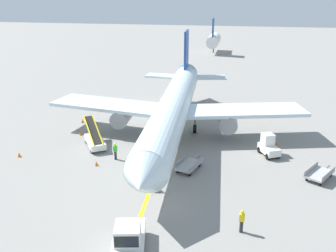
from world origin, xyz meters
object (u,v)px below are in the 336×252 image
(pushback_tug, at_px, (129,238))
(belt_loader_forward_hold, at_px, (95,140))
(ground_crew_wing_walker, at_px, (115,151))
(safety_cone_nose_right, at_px, (19,155))
(baggage_cart_empty_trailing, at_px, (189,165))
(airliner, at_px, (174,107))
(baggage_cart_loaded, at_px, (319,174))
(safety_cone_nose_left, at_px, (277,143))
(safety_cone_tail_area, at_px, (96,163))
(safety_cone_wingtip_left, at_px, (81,133))
(ground_crew_marshaller, at_px, (242,220))
(baggage_tug_near_wing, at_px, (269,146))
(safety_cone_wingtip_right, at_px, (82,121))

(pushback_tug, bearing_deg, belt_loader_forward_hold, 118.47)
(pushback_tug, distance_m, belt_loader_forward_hold, 17.26)
(ground_crew_wing_walker, relative_size, safety_cone_nose_right, 3.86)
(belt_loader_forward_hold, bearing_deg, baggage_cart_empty_trailing, -17.88)
(baggage_cart_empty_trailing, bearing_deg, airliner, 109.76)
(baggage_cart_loaded, xyz_separation_m, safety_cone_nose_right, (-27.81, -0.92, -0.25))
(baggage_cart_empty_trailing, xyz_separation_m, safety_cone_nose_left, (8.25, 7.47, -0.25))
(airliner, bearing_deg, safety_cone_nose_left, -1.36)
(baggage_cart_loaded, distance_m, baggage_cart_empty_trailing, 11.23)
(baggage_cart_loaded, height_order, safety_cone_tail_area, baggage_cart_loaded)
(airliner, distance_m, pushback_tug, 19.75)
(pushback_tug, relative_size, safety_cone_wingtip_left, 8.91)
(belt_loader_forward_hold, bearing_deg, pushback_tug, -61.53)
(belt_loader_forward_hold, relative_size, ground_crew_marshaller, 2.86)
(pushback_tug, distance_m, safety_cone_wingtip_left, 21.09)
(airliner, height_order, safety_cone_wingtip_left, airliner)
(baggage_cart_empty_trailing, xyz_separation_m, safety_cone_nose_right, (-16.59, -0.47, -0.25))
(ground_crew_marshaller, bearing_deg, airliner, 114.86)
(ground_crew_wing_walker, height_order, safety_cone_nose_left, ground_crew_wing_walker)
(baggage_cart_loaded, bearing_deg, safety_cone_wingtip_left, 166.92)
(airliner, xyz_separation_m, baggage_tug_near_wing, (9.95, -3.03, -2.49))
(safety_cone_wingtip_right, bearing_deg, safety_cone_wingtip_left, -69.38)
(airliner, distance_m, baggage_cart_loaded, 16.05)
(safety_cone_nose_right, bearing_deg, ground_crew_wing_walker, 7.54)
(airliner, height_order, ground_crew_marshaller, airliner)
(baggage_cart_empty_trailing, bearing_deg, ground_crew_wing_walker, 173.86)
(safety_cone_nose_right, bearing_deg, belt_loader_forward_hold, 30.99)
(belt_loader_forward_hold, distance_m, safety_cone_tail_area, 4.56)
(safety_cone_wingtip_left, distance_m, safety_cone_wingtip_right, 4.25)
(airliner, relative_size, baggage_cart_empty_trailing, 9.24)
(baggage_tug_near_wing, xyz_separation_m, safety_cone_wingtip_right, (-21.76, 5.37, -0.71))
(baggage_cart_loaded, bearing_deg, ground_crew_marshaller, -125.97)
(safety_cone_wingtip_right, relative_size, safety_cone_tail_area, 1.00)
(safety_cone_nose_right, distance_m, safety_cone_wingtip_right, 10.73)
(airliner, xyz_separation_m, belt_loader_forward_hold, (-7.50, -4.42, -2.64))
(baggage_cart_empty_trailing, relative_size, safety_cone_wingtip_left, 8.68)
(belt_loader_forward_hold, distance_m, ground_crew_wing_walker, 4.01)
(pushback_tug, bearing_deg, safety_cone_nose_right, 141.94)
(ground_crew_marshaller, bearing_deg, baggage_tug_near_wing, 79.53)
(baggage_cart_loaded, bearing_deg, baggage_tug_near_wing, 133.58)
(airliner, relative_size, safety_cone_nose_left, 80.28)
(ground_crew_marshaller, bearing_deg, baggage_cart_empty_trailing, 119.18)
(pushback_tug, xyz_separation_m, baggage_cart_empty_trailing, (2.05, 11.85, -0.53))
(airliner, height_order, safety_cone_wingtip_right, airliner)
(ground_crew_wing_walker, height_order, safety_cone_nose_right, ground_crew_wing_walker)
(belt_loader_forward_hold, bearing_deg, safety_cone_nose_right, -149.01)
(safety_cone_tail_area, bearing_deg, safety_cone_wingtip_right, 119.12)
(safety_cone_wingtip_left, bearing_deg, safety_cone_nose_left, 3.69)
(baggage_tug_near_wing, relative_size, safety_cone_wingtip_right, 6.20)
(belt_loader_forward_hold, bearing_deg, ground_crew_wing_walker, -39.41)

